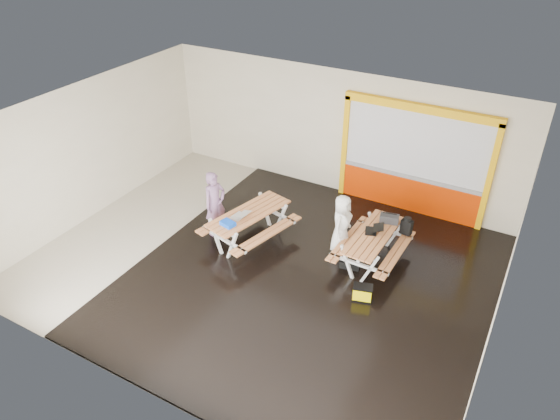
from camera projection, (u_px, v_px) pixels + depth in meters
The scene contains 14 objects.
room at pixel (259, 200), 11.00m from camera, with size 10.02×8.02×3.52m.
deck at pixel (310, 281), 11.41m from camera, with size 7.50×7.98×0.05m, color black.
kiosk at pixel (413, 162), 13.17m from camera, with size 3.88×0.16×3.00m.
picnic_table_left at pixel (249, 220), 12.34m from camera, with size 1.94×2.45×0.87m.
picnic_table_right at pixel (373, 241), 11.67m from camera, with size 1.44×2.07×0.81m.
person_left at pixel (215, 204), 12.50m from camera, with size 0.61×0.40×1.66m, color slate.
person_right at pixel (342, 224), 11.86m from camera, with size 0.70×0.46×1.44m, color white.
laptop_left at pixel (240, 215), 12.02m from camera, with size 0.45×0.41×0.17m.
laptop_right at pixel (374, 230), 11.62m from camera, with size 0.49×0.46×0.17m.
blue_pouch at pixel (228, 224), 11.75m from camera, with size 0.32×0.23×0.10m, color blue.
toolbox at pixel (389, 219), 11.92m from camera, with size 0.46×0.30×0.25m.
backpack at pixel (407, 226), 11.96m from camera, with size 0.28×0.20×0.43m.
dark_case at pixel (350, 263), 11.78m from camera, with size 0.45×0.34×0.17m, color black.
fluke_bag at pixel (362, 293), 10.78m from camera, with size 0.46×0.36×0.35m.
Camera 1 is at (4.96, -8.02, 7.44)m, focal length 33.17 mm.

